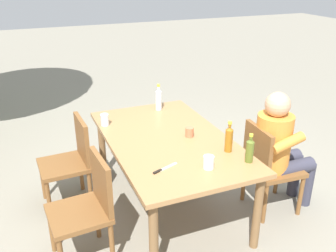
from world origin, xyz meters
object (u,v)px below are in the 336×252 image
(chair_far_right, at_px, (71,158))
(bottle_clear, at_px, (159,99))
(dining_table, at_px, (168,146))
(bottle_amber, at_px, (229,139))
(table_knife, at_px, (163,169))
(person_in_white_shirt, at_px, (279,146))
(chair_far_left, at_px, (88,205))
(cup_glass, at_px, (105,120))
(bottle_olive, at_px, (250,150))
(chair_near_left, at_px, (267,164))
(cup_terracotta, at_px, (190,132))
(backpack_by_near_side, at_px, (135,130))
(cup_white, at_px, (209,162))

(chair_far_right, height_order, bottle_clear, bottle_clear)
(dining_table, bearing_deg, bottle_amber, -138.87)
(bottle_clear, height_order, table_knife, bottle_clear)
(chair_far_right, height_order, table_knife, chair_far_right)
(bottle_clear, bearing_deg, person_in_white_shirt, -145.65)
(bottle_amber, xyz_separation_m, bottle_clear, (1.13, 0.19, 0.01))
(bottle_clear, bearing_deg, chair_far_left, 137.52)
(bottle_clear, height_order, cup_glass, bottle_clear)
(bottle_olive, relative_size, table_knife, 1.04)
(cup_glass, distance_m, table_knife, 1.03)
(dining_table, relative_size, cup_glass, 15.41)
(chair_near_left, height_order, bottle_clear, bottle_clear)
(dining_table, relative_size, cup_terracotta, 20.14)
(chair_far_right, bearing_deg, cup_glass, -74.43)
(cup_glass, relative_size, table_knife, 0.50)
(person_in_white_shirt, height_order, cup_glass, person_in_white_shirt)
(bottle_amber, height_order, backpack_by_near_side, bottle_amber)
(bottle_amber, height_order, cup_white, bottle_amber)
(chair_far_left, xyz_separation_m, bottle_olive, (-0.25, -1.25, 0.34))
(bottle_olive, xyz_separation_m, bottle_amber, (0.22, 0.06, 0.01))
(bottle_amber, height_order, cup_glass, bottle_amber)
(person_in_white_shirt, distance_m, table_knife, 1.18)
(cup_glass, bearing_deg, person_in_white_shirt, -123.08)
(bottle_olive, distance_m, cup_glass, 1.46)
(chair_far_right, xyz_separation_m, bottle_olive, (-1.05, -1.25, 0.34))
(cup_white, height_order, table_knife, cup_white)
(cup_glass, distance_m, backpack_by_near_side, 1.24)
(dining_table, distance_m, bottle_olive, 0.80)
(bottle_amber, distance_m, cup_white, 0.35)
(dining_table, xyz_separation_m, cup_white, (-0.62, -0.08, 0.13))
(chair_near_left, bearing_deg, cup_white, 106.60)
(chair_far_right, distance_m, bottle_amber, 1.50)
(cup_white, bearing_deg, dining_table, 7.79)
(bottle_clear, xyz_separation_m, table_knife, (-1.20, 0.42, -0.12))
(chair_near_left, distance_m, cup_terracotta, 0.77)
(chair_near_left, bearing_deg, dining_table, 64.38)
(bottle_olive, distance_m, cup_terracotta, 0.65)
(chair_near_left, distance_m, bottle_amber, 0.58)
(bottle_clear, xyz_separation_m, cup_terracotta, (-0.74, -0.01, -0.08))
(table_knife, bearing_deg, chair_near_left, -84.29)
(chair_far_right, xyz_separation_m, cup_glass, (0.10, -0.36, 0.30))
(bottle_olive, relative_size, cup_terracotta, 2.74)
(chair_near_left, xyz_separation_m, cup_glass, (0.90, 1.28, 0.30))
(cup_white, bearing_deg, person_in_white_shirt, -75.78)
(chair_near_left, distance_m, chair_far_left, 1.65)
(table_knife, bearing_deg, chair_far_right, 32.60)
(chair_far_left, distance_m, bottle_clear, 1.53)
(bottle_olive, bearing_deg, bottle_clear, 10.55)
(chair_near_left, bearing_deg, chair_far_right, 64.11)
(person_in_white_shirt, height_order, bottle_clear, person_in_white_shirt)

